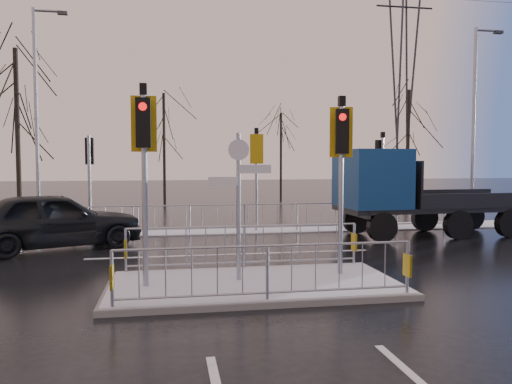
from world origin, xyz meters
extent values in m
plane|color=black|center=(0.00, 0.00, 0.00)|extent=(120.00, 120.00, 0.00)
cube|color=silver|center=(0.00, 8.60, 0.02)|extent=(30.00, 2.00, 0.04)
cube|color=silver|center=(0.00, 3.80, 0.00)|extent=(8.00, 0.15, 0.01)
cube|color=slate|center=(0.00, 0.00, 0.06)|extent=(6.00, 3.00, 0.12)
cube|color=silver|center=(0.00, 0.00, 0.14)|extent=(5.85, 2.85, 0.03)
cube|color=gold|center=(-2.70, -1.38, 0.67)|extent=(0.05, 0.28, 0.42)
cube|color=gold|center=(2.70, -1.38, 0.67)|extent=(0.05, 0.28, 0.42)
cube|color=gold|center=(-2.70, 1.38, 0.67)|extent=(0.05, 0.28, 0.42)
cube|color=gold|center=(2.70, 1.38, 0.67)|extent=(0.05, 0.28, 0.42)
cylinder|color=#90959D|center=(-2.20, 0.00, 2.02)|extent=(0.11, 0.11, 3.80)
cube|color=black|center=(-2.20, -0.18, 3.37)|extent=(0.28, 0.22, 0.95)
cylinder|color=red|center=(-2.20, -0.29, 3.67)|extent=(0.16, 0.04, 0.16)
cube|color=#C69A0B|center=(-2.20, 0.07, 3.37)|extent=(0.50, 0.03, 1.10)
cube|color=black|center=(-2.20, 0.00, 4.04)|extent=(0.14, 0.14, 0.22)
cylinder|color=#90959D|center=(2.00, 0.40, 1.97)|extent=(0.11, 0.11, 3.70)
cube|color=black|center=(1.95, 0.23, 3.27)|extent=(0.33, 0.28, 0.95)
cylinder|color=red|center=(1.93, 0.12, 3.57)|extent=(0.16, 0.08, 0.16)
cube|color=#C69A0B|center=(2.02, 0.47, 3.27)|extent=(0.49, 0.16, 1.10)
cube|color=black|center=(2.00, 0.40, 3.94)|extent=(0.14, 0.14, 0.22)
cylinder|color=#90959D|center=(-0.30, 0.20, 1.67)|extent=(0.09, 0.09, 3.10)
cube|color=silver|center=(0.05, 0.20, 2.47)|extent=(0.70, 0.14, 0.18)
cube|color=silver|center=(-0.62, 0.20, 2.22)|extent=(0.62, 0.15, 0.18)
cylinder|color=silver|center=(-0.30, 0.17, 2.87)|extent=(0.44, 0.03, 0.44)
cylinder|color=#90959D|center=(-4.50, 8.30, 1.79)|extent=(0.11, 0.11, 3.50)
cube|color=black|center=(-4.50, 8.48, 2.99)|extent=(0.28, 0.22, 0.95)
cylinder|color=red|center=(-4.50, 8.59, 3.29)|extent=(0.16, 0.04, 0.16)
cylinder|color=#90959D|center=(1.50, 8.30, 1.84)|extent=(0.11, 0.11, 3.60)
cube|color=black|center=(1.50, 8.48, 3.09)|extent=(0.28, 0.22, 0.95)
cylinder|color=red|center=(1.50, 8.59, 3.39)|extent=(0.16, 0.04, 0.16)
cube|color=#C69A0B|center=(1.50, 8.23, 3.09)|extent=(0.50, 0.03, 1.10)
cube|color=black|center=(1.50, 8.30, 3.76)|extent=(0.14, 0.14, 0.22)
cylinder|color=#90959D|center=(6.50, 8.30, 1.79)|extent=(0.11, 0.11, 3.50)
cube|color=black|center=(6.45, 8.47, 2.99)|extent=(0.33, 0.28, 0.95)
cylinder|color=red|center=(6.43, 8.58, 3.29)|extent=(0.16, 0.08, 0.16)
cube|color=black|center=(6.50, 8.30, 3.66)|extent=(0.14, 0.14, 0.22)
imported|color=black|center=(-5.13, 5.58, 0.87)|extent=(5.49, 3.88, 1.74)
cylinder|color=black|center=(5.08, 5.09, 0.50)|extent=(1.00, 0.34, 0.99)
cylinder|color=black|center=(5.00, 7.17, 0.50)|extent=(1.00, 0.34, 0.99)
cylinder|color=black|center=(7.86, 5.20, 0.50)|extent=(1.00, 0.34, 0.99)
cylinder|color=black|center=(7.77, 7.28, 0.50)|extent=(1.00, 0.34, 0.99)
cylinder|color=black|center=(9.84, 5.28, 0.50)|extent=(1.00, 0.34, 0.99)
cylinder|color=black|center=(9.75, 7.36, 0.50)|extent=(1.00, 0.34, 0.99)
cube|color=black|center=(7.42, 6.22, 0.97)|extent=(6.63, 2.54, 0.16)
cube|color=navy|center=(5.14, 6.13, 2.04)|extent=(2.07, 2.46, 1.98)
cube|color=black|center=(6.10, 6.17, 2.44)|extent=(0.12, 1.98, 1.09)
cube|color=#2D3033|center=(4.55, 6.11, 0.94)|extent=(0.21, 2.28, 0.35)
cube|color=black|center=(8.51, 6.26, 1.11)|extent=(4.45, 2.55, 0.12)
cube|color=black|center=(6.38, 6.18, 1.90)|extent=(0.17, 2.38, 1.49)
cylinder|color=black|center=(-8.00, 12.50, 3.68)|extent=(0.20, 0.20, 7.36)
cylinder|color=black|center=(-2.00, 22.00, 3.45)|extent=(0.19, 0.19, 6.90)
cylinder|color=black|center=(6.00, 24.00, 2.99)|extent=(0.16, 0.16, 5.98)
cylinder|color=black|center=(14.00, 21.00, 3.68)|extent=(0.20, 0.20, 7.36)
cylinder|color=#90959D|center=(10.50, 8.50, 4.00)|extent=(0.14, 0.14, 8.00)
cylinder|color=#90959D|center=(11.00, 8.50, 7.90)|extent=(1.00, 0.10, 0.10)
cube|color=#2D3033|center=(11.50, 8.50, 7.85)|extent=(0.35, 0.18, 0.12)
cylinder|color=#90959D|center=(-6.50, 9.50, 4.10)|extent=(0.14, 0.14, 8.20)
cylinder|color=#90959D|center=(-6.00, 9.50, 8.10)|extent=(1.00, 0.10, 0.10)
cube|color=#2D3033|center=(-5.50, 9.50, 8.05)|extent=(0.35, 0.18, 0.12)
cylinder|color=#2D3033|center=(18.60, 30.60, 10.00)|extent=(1.18, 1.18, 19.97)
cylinder|color=#2D3033|center=(17.40, 30.60, 10.00)|extent=(1.18, 1.18, 19.97)
cylinder|color=#2D3033|center=(18.60, 29.40, 10.00)|extent=(1.18, 1.18, 19.97)
cylinder|color=#2D3033|center=(17.40, 29.40, 10.00)|extent=(1.18, 1.18, 19.97)
cylinder|color=#2D3033|center=(18.00, 30.00, 15.60)|extent=(5.00, 0.16, 0.16)
camera|label=1|loc=(-1.72, -10.05, 2.64)|focal=35.00mm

